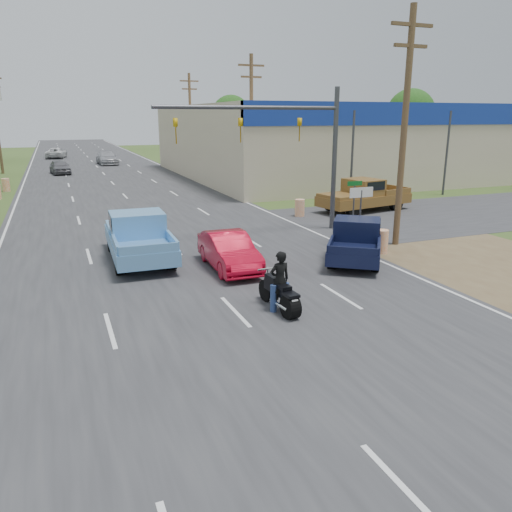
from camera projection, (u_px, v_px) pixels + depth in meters
name	position (u px, v px, depth m)	size (l,w,h in m)	color
ground	(409.00, 495.00, 7.66)	(200.00, 200.00, 0.00)	#33491D
main_road	(113.00, 183.00, 43.42)	(15.00, 180.00, 0.02)	#2D2D30
cross_road	(165.00, 238.00, 23.75)	(120.00, 10.00, 0.02)	#2D2D30
dirt_verge	(471.00, 257.00, 20.54)	(8.00, 18.00, 0.01)	brown
big_box_store	(415.00, 138.00, 53.91)	(50.00, 28.10, 6.60)	#B7A88C
utility_pole_1	(405.00, 123.00, 21.25)	(2.00, 0.28, 10.00)	#4C3823
utility_pole_2	(251.00, 120.00, 37.34)	(2.00, 0.28, 10.00)	#4C3823
utility_pole_3	(190.00, 119.00, 53.43)	(2.00, 0.28, 10.00)	#4C3823
tree_3	(411.00, 113.00, 88.24)	(8.40, 8.40, 10.40)	#422D19
tree_5	(231.00, 115.00, 101.73)	(7.98, 7.98, 9.88)	#422D19
barrel_0	(381.00, 241.00, 21.12)	(0.56, 0.56, 1.00)	orange
barrel_1	(300.00, 208.00, 28.86)	(0.56, 0.56, 1.00)	orange
barrel_3	(6.00, 185.00, 38.56)	(0.56, 0.56, 1.00)	orange
lane_sign	(361.00, 201.00, 22.60)	(1.20, 0.08, 2.52)	#3F3F44
street_name_sign	(354.00, 202.00, 24.23)	(0.80, 0.08, 2.61)	#3F3F44
signal_mast	(286.00, 134.00, 23.65)	(9.12, 0.40, 7.00)	#3F3F44
red_convertible	(229.00, 251.00, 18.84)	(1.45, 4.17, 1.37)	#B60820
motorcycle	(281.00, 295.00, 14.73)	(0.69, 2.26, 1.15)	black
rider	(280.00, 283.00, 14.68)	(0.64, 0.42, 1.75)	black
blue_pickup	(138.00, 235.00, 20.11)	(2.41, 5.90, 1.94)	black
navy_pickup	(356.00, 239.00, 20.18)	(4.50, 5.19, 1.66)	black
brown_pickup	(363.00, 195.00, 30.35)	(6.24, 3.32, 1.97)	black
distant_car_grey	(60.00, 167.00, 50.06)	(1.67, 4.16, 1.42)	slate
distant_car_silver	(107.00, 158.00, 60.15)	(2.16, 5.32, 1.54)	#A6A6AB
distant_car_white	(56.00, 153.00, 69.14)	(2.31, 5.01, 1.39)	silver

